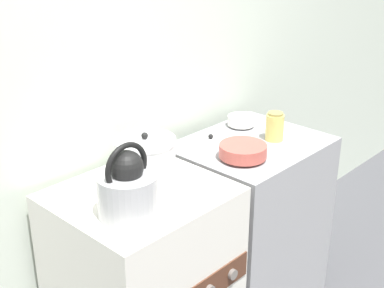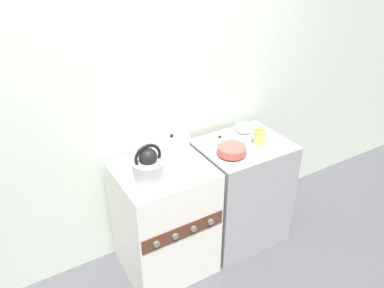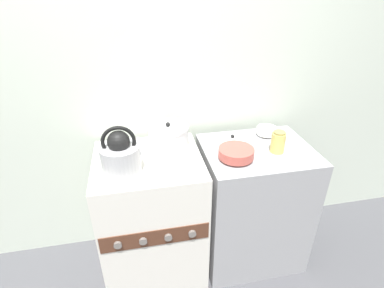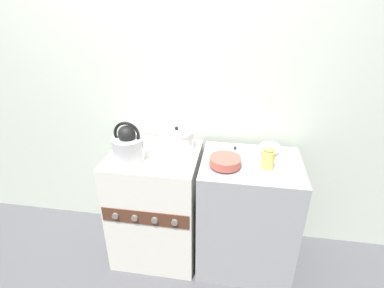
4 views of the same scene
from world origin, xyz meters
TOP-DOWN VIEW (x-y plane):
  - wall_back at (0.00, 0.64)m, footprint 7.00×0.06m
  - stove at (0.00, 0.29)m, footprint 0.64×0.60m
  - counter at (0.69, 0.28)m, footprint 0.68×0.55m
  - kettle at (-0.14, 0.18)m, footprint 0.26×0.21m
  - cooking_pot at (0.14, 0.41)m, footprint 0.25×0.25m
  - enamel_bowl at (0.51, 0.19)m, footprint 0.21×0.21m
  - small_ceramic_bowl at (0.81, 0.44)m, footprint 0.14×0.14m
  - storage_jar at (0.78, 0.22)m, footprint 0.08×0.08m
  - loose_pot_lid at (0.57, 0.43)m, footprint 0.18×0.18m

SIDE VIEW (x-z plane):
  - counter at x=0.69m, z-range 0.00..0.89m
  - stove at x=0.00m, z-range 0.00..0.90m
  - loose_pot_lid at x=0.57m, z-range 0.88..0.92m
  - small_ceramic_bowl at x=0.81m, z-range 0.90..0.95m
  - enamel_bowl at x=0.51m, z-range 0.90..0.97m
  - storage_jar at x=0.78m, z-range 0.89..1.03m
  - cooking_pot at x=0.14m, z-range 0.88..1.05m
  - kettle at x=-0.14m, z-range 0.86..1.14m
  - wall_back at x=0.00m, z-range 0.00..2.50m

